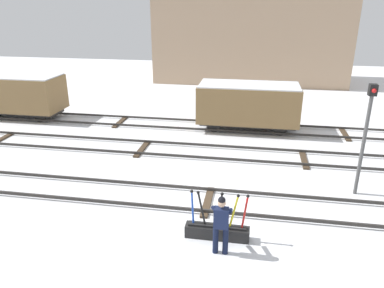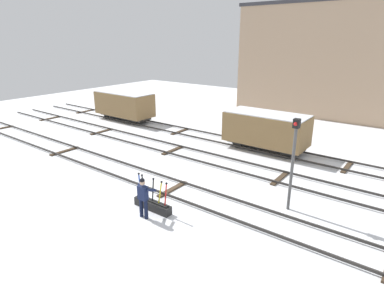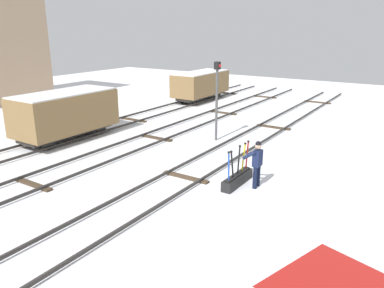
{
  "view_description": "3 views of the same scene",
  "coord_description": "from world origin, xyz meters",
  "px_view_note": "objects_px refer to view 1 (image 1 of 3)",
  "views": [
    {
      "loc": [
        1.33,
        -10.75,
        6.27
      ],
      "look_at": [
        -0.92,
        2.29,
        1.16
      ],
      "focal_mm": 34.91,
      "sensor_mm": 36.0,
      "label": 1
    },
    {
      "loc": [
        8.86,
        -10.26,
        6.7
      ],
      "look_at": [
        -0.7,
        2.44,
        1.47
      ],
      "focal_mm": 30.02,
      "sensor_mm": 36.0,
      "label": 2
    },
    {
      "loc": [
        -10.8,
        -7.31,
        5.36
      ],
      "look_at": [
        0.87,
        0.28,
        1.06
      ],
      "focal_mm": 35.32,
      "sensor_mm": 36.0,
      "label": 3
    }
  ],
  "objects_px": {
    "freight_car_back_track": "(248,104)",
    "signal_post": "(366,129)",
    "rail_worker": "(221,222)",
    "freight_car_mid_siding": "(15,93)",
    "switch_lever_frame": "(217,230)"
  },
  "relations": [
    {
      "from": "freight_car_back_track",
      "to": "rail_worker",
      "type": "bearing_deg",
      "value": -92.15
    },
    {
      "from": "freight_car_back_track",
      "to": "signal_post",
      "type": "bearing_deg",
      "value": -58.13
    },
    {
      "from": "switch_lever_frame",
      "to": "signal_post",
      "type": "distance_m",
      "value": 5.96
    },
    {
      "from": "rail_worker",
      "to": "freight_car_mid_siding",
      "type": "relative_size",
      "value": 0.32
    },
    {
      "from": "switch_lever_frame",
      "to": "freight_car_mid_siding",
      "type": "distance_m",
      "value": 15.82
    },
    {
      "from": "signal_post",
      "to": "freight_car_back_track",
      "type": "bearing_deg",
      "value": 122.13
    },
    {
      "from": "signal_post",
      "to": "freight_car_back_track",
      "type": "relative_size",
      "value": 0.76
    },
    {
      "from": "rail_worker",
      "to": "signal_post",
      "type": "bearing_deg",
      "value": 43.23
    },
    {
      "from": "freight_car_back_track",
      "to": "freight_car_mid_siding",
      "type": "height_order",
      "value": "freight_car_mid_siding"
    },
    {
      "from": "switch_lever_frame",
      "to": "freight_car_mid_siding",
      "type": "bearing_deg",
      "value": 142.29
    },
    {
      "from": "rail_worker",
      "to": "freight_car_mid_siding",
      "type": "xyz_separation_m",
      "value": [
        -12.63,
        10.29,
        0.44
      ]
    },
    {
      "from": "signal_post",
      "to": "freight_car_back_track",
      "type": "distance_m",
      "value": 7.47
    },
    {
      "from": "rail_worker",
      "to": "freight_car_mid_siding",
      "type": "height_order",
      "value": "freight_car_mid_siding"
    },
    {
      "from": "freight_car_mid_siding",
      "to": "switch_lever_frame",
      "type": "bearing_deg",
      "value": -37.38
    },
    {
      "from": "signal_post",
      "to": "rail_worker",
      "type": "bearing_deg",
      "value": -136.81
    }
  ]
}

